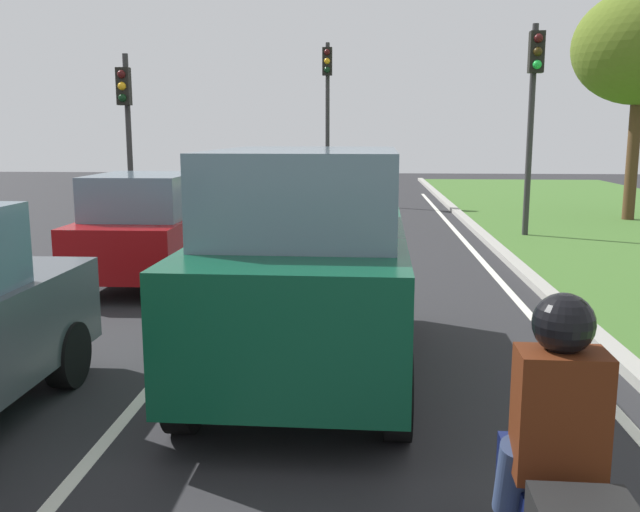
# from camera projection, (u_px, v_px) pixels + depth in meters

# --- Properties ---
(ground_plane) EXTENTS (60.00, 60.00, 0.00)m
(ground_plane) POSITION_uv_depth(u_px,v_px,m) (288.00, 273.00, 12.27)
(ground_plane) COLOR #262628
(lane_line_center) EXTENTS (0.12, 32.00, 0.01)m
(lane_line_center) POSITION_uv_depth(u_px,v_px,m) (249.00, 272.00, 12.31)
(lane_line_center) COLOR silver
(lane_line_center) RESTS_ON ground
(lane_line_right_edge) EXTENTS (0.12, 32.00, 0.01)m
(lane_line_right_edge) POSITION_uv_depth(u_px,v_px,m) (495.00, 275.00, 12.03)
(lane_line_right_edge) COLOR silver
(lane_line_right_edge) RESTS_ON ground
(curb_right) EXTENTS (0.24, 48.00, 0.12)m
(curb_right) POSITION_uv_depth(u_px,v_px,m) (524.00, 272.00, 11.99)
(curb_right) COLOR #9E9B93
(curb_right) RESTS_ON ground
(car_suv_ahead) EXTENTS (2.05, 4.54, 2.28)m
(car_suv_ahead) POSITION_uv_depth(u_px,v_px,m) (308.00, 261.00, 6.97)
(car_suv_ahead) COLOR #0C472D
(car_suv_ahead) RESTS_ON ground
(car_hatchback_far) EXTENTS (1.76, 3.71, 1.78)m
(car_hatchback_far) POSITION_uv_depth(u_px,v_px,m) (148.00, 229.00, 11.41)
(car_hatchback_far) COLOR maroon
(car_hatchback_far) RESTS_ON ground
(rider_person) EXTENTS (0.51, 0.41, 1.16)m
(rider_person) POSITION_uv_depth(u_px,v_px,m) (558.00, 410.00, 3.19)
(rider_person) COLOR #4C1E0C
(rider_person) RESTS_ON ground
(traffic_light_near_right) EXTENTS (0.32, 0.50, 4.83)m
(traffic_light_near_right) POSITION_uv_depth(u_px,v_px,m) (533.00, 94.00, 15.68)
(traffic_light_near_right) COLOR #2D2D2D
(traffic_light_near_right) RESTS_ON ground
(traffic_light_overhead_left) EXTENTS (0.32, 0.50, 4.34)m
(traffic_light_overhead_left) POSITION_uv_depth(u_px,v_px,m) (126.00, 114.00, 17.20)
(traffic_light_overhead_left) COLOR #2D2D2D
(traffic_light_overhead_left) RESTS_ON ground
(traffic_light_far_median) EXTENTS (0.32, 0.50, 5.36)m
(traffic_light_far_median) POSITION_uv_depth(u_px,v_px,m) (327.00, 95.00, 23.28)
(traffic_light_far_median) COLOR #2D2D2D
(traffic_light_far_median) RESTS_ON ground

